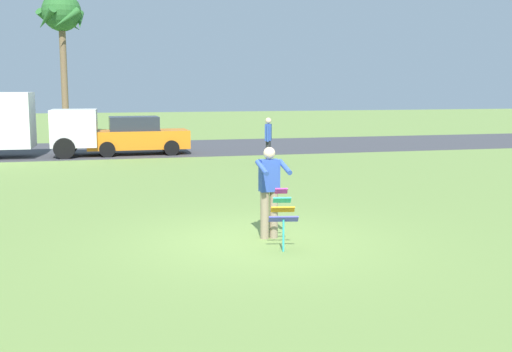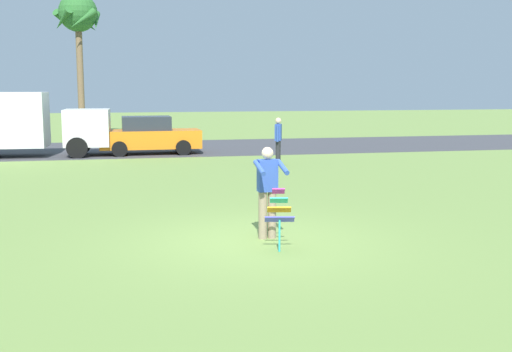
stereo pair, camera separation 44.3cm
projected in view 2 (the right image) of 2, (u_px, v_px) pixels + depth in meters
The scene contains 8 objects.
ground_plane at pixel (255, 240), 11.66m from camera, with size 120.00×120.00×0.00m, color olive.
road_strip at pixel (173, 148), 29.20m from camera, with size 120.00×8.00×0.01m, color #424247.
person_kite_flyer at pixel (268, 189), 11.69m from camera, with size 0.55×0.67×1.73m.
kite_held at pixel (279, 211), 10.94m from camera, with size 0.53×0.69×1.05m.
parked_truck_white_box at pixel (14, 122), 25.29m from camera, with size 6.76×2.28×2.62m.
parked_car_orange at pixel (149, 136), 26.52m from camera, with size 4.22×1.88×1.60m.
palm_tree_right_near at pixel (78, 18), 34.35m from camera, with size 2.58×2.71×7.92m.
person_walker_near at pixel (278, 140), 22.74m from camera, with size 0.33×0.54×1.73m.
Camera 2 is at (-2.40, -11.12, 2.84)m, focal length 43.97 mm.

